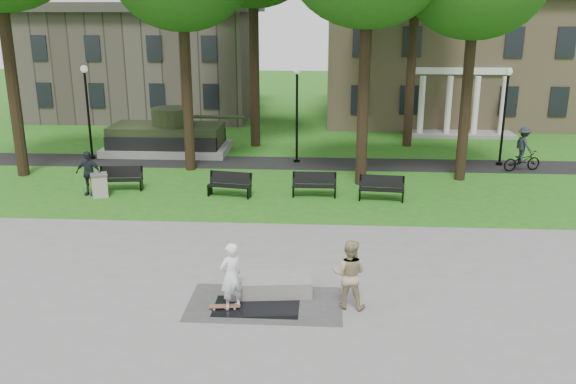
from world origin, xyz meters
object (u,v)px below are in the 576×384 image
skateboarder (231,276)px  trash_bin (100,185)px  park_bench_0 (121,178)px  friend_watching (349,274)px  concrete_block (270,285)px  cyclist (523,153)px

skateboarder → trash_bin: bearing=-94.8°
skateboarder → park_bench_0: size_ratio=0.96×
friend_watching → trash_bin: size_ratio=1.90×
skateboarder → trash_bin: (-6.87, 9.35, -0.42)m
concrete_block → park_bench_0: park_bench_0 is taller
friend_watching → trash_bin: (-9.85, 9.10, -0.45)m
trash_bin → concrete_block: bearing=-47.3°
cyclist → park_bench_0: 18.42m
concrete_block → skateboarder: bearing=-134.2°
park_bench_0 → concrete_block: bearing=-58.4°
concrete_block → trash_bin: bearing=132.7°
skateboarder → trash_bin: size_ratio=1.84×
friend_watching → skateboarder: bearing=15.9°
friend_watching → cyclist: (8.63, 14.44, -0.07)m
cyclist → park_bench_0: size_ratio=1.14×
concrete_block → trash_bin: (-7.77, 8.42, 0.24)m
skateboarder → friend_watching: friend_watching is taller
concrete_block → skateboarder: 1.45m
skateboarder → trash_bin: skateboarder is taller
concrete_block → cyclist: size_ratio=1.05×
park_bench_0 → skateboarder: bearing=-64.4°
cyclist → trash_bin: 19.24m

